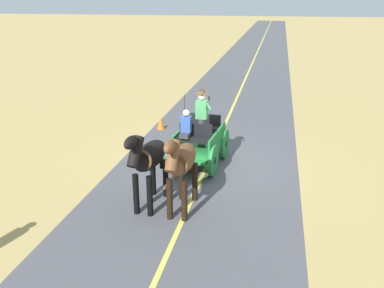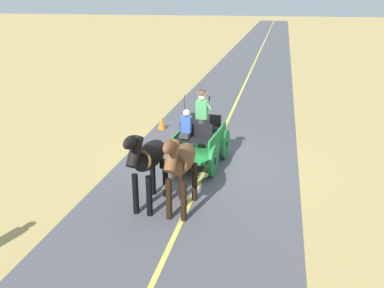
{
  "view_description": "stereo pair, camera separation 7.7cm",
  "coord_description": "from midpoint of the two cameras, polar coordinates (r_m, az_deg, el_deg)",
  "views": [
    {
      "loc": [
        -2.0,
        12.18,
        5.13
      ],
      "look_at": [
        0.26,
        1.27,
        1.1
      ],
      "focal_mm": 38.61,
      "sensor_mm": 36.0,
      "label": 1
    },
    {
      "loc": [
        -2.08,
        12.16,
        5.13
      ],
      "look_at": [
        0.26,
        1.27,
        1.1
      ],
      "focal_mm": 38.61,
      "sensor_mm": 36.0,
      "label": 2
    }
  ],
  "objects": [
    {
      "name": "horse_off_side",
      "position": [
        10.26,
        -5.85,
        -2.0
      ],
      "size": [
        0.71,
        2.14,
        2.21
      ],
      "color": "black",
      "rests_on": "ground"
    },
    {
      "name": "horse_near_side",
      "position": [
        9.97,
        -1.33,
        -2.55
      ],
      "size": [
        0.61,
        2.13,
        2.21
      ],
      "color": "brown",
      "rests_on": "ground"
    },
    {
      "name": "traffic_cone",
      "position": [
        16.76,
        -4.09,
        2.91
      ],
      "size": [
        0.32,
        0.32,
        0.5
      ],
      "primitive_type": "cone",
      "color": "orange",
      "rests_on": "ground"
    },
    {
      "name": "road_centre_stripe",
      "position": [
        13.36,
        2.4,
        -2.67
      ],
      "size": [
        0.12,
        160.0,
        0.0
      ],
      "primitive_type": "cube",
      "color": "#DBCC4C",
      "rests_on": "road_surface"
    },
    {
      "name": "road_surface",
      "position": [
        13.36,
        2.4,
        -2.69
      ],
      "size": [
        5.7,
        160.0,
        0.01
      ],
      "primitive_type": "cube",
      "color": "#4C4C51",
      "rests_on": "ground"
    },
    {
      "name": "horse_drawn_carriage",
      "position": [
        12.97,
        1.18,
        0.46
      ],
      "size": [
        1.63,
        4.52,
        2.5
      ],
      "color": "#1E7233",
      "rests_on": "ground"
    },
    {
      "name": "ground_plane",
      "position": [
        13.36,
        2.4,
        -2.7
      ],
      "size": [
        200.0,
        200.0,
        0.0
      ],
      "primitive_type": "plane",
      "color": "tan"
    }
  ]
}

